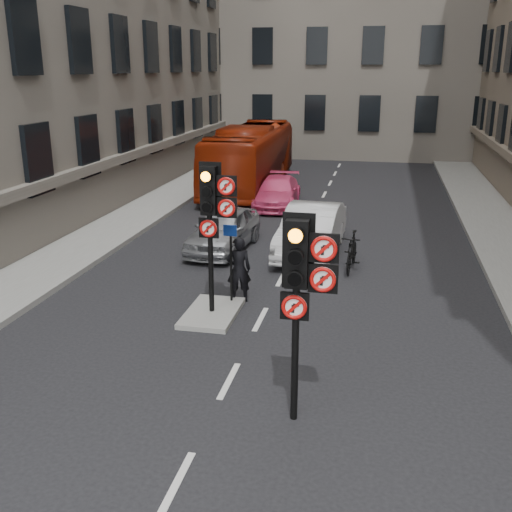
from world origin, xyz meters
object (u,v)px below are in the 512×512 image
at_px(car_silver, 224,229).
at_px(bus_red, 251,157).
at_px(signal_far, 213,206).
at_px(motorcycle, 352,251).
at_px(info_sign, 231,252).
at_px(motorcyclist, 239,270).
at_px(signal_near, 302,276).
at_px(car_pink, 277,192).
at_px(car_white, 311,230).

xyz_separation_m(car_silver, bus_red, (-1.42, 10.54, 0.84)).
relative_size(signal_far, car_silver, 0.88).
xyz_separation_m(bus_red, motorcycle, (5.64, -11.74, -0.97)).
xyz_separation_m(motorcycle, info_sign, (-2.79, -3.43, 0.83)).
bearing_deg(info_sign, car_silver, 109.25).
xyz_separation_m(motorcyclist, info_sign, (-0.12, -0.31, 0.54)).
height_order(motorcyclist, info_sign, info_sign).
relative_size(signal_near, car_silver, 0.88).
bearing_deg(info_sign, signal_near, -61.22).
bearing_deg(info_sign, motorcyclist, 70.26).
relative_size(signal_near, motorcycle, 1.91).
relative_size(signal_far, bus_red, 0.32).
height_order(signal_far, car_pink, signal_far).
bearing_deg(car_pink, info_sign, -88.49).
relative_size(signal_far, car_pink, 0.84).
distance_m(car_white, car_pink, 6.93).
bearing_deg(motorcycle, car_pink, 119.08).
xyz_separation_m(car_silver, motorcycle, (4.22, -1.19, -0.13)).
relative_size(car_white, car_pink, 1.10).
relative_size(signal_far, car_white, 0.76).
distance_m(car_silver, car_white, 2.86).
distance_m(bus_red, motorcycle, 13.06).
height_order(bus_red, info_sign, bus_red).
bearing_deg(car_pink, signal_near, -81.40).
bearing_deg(signal_near, motorcyclist, 114.14).
xyz_separation_m(car_pink, bus_red, (-2.01, 3.79, 0.91)).
xyz_separation_m(signal_near, motorcyclist, (-2.26, 5.05, -1.73)).
bearing_deg(motorcyclist, car_silver, -90.24).
bearing_deg(motorcycle, info_sign, -124.63).
xyz_separation_m(bus_red, info_sign, (2.85, -15.17, -0.14)).
bearing_deg(bus_red, motorcycle, -65.20).
relative_size(car_silver, motorcycle, 2.17).
distance_m(car_white, bus_red, 11.22).
bearing_deg(signal_near, signal_far, 123.02).
bearing_deg(bus_red, car_silver, -83.19).
relative_size(car_pink, motorcycle, 2.29).
xyz_separation_m(bus_red, motorcyclist, (2.98, -14.86, -0.68)).
height_order(car_silver, bus_red, bus_red).
relative_size(bus_red, motorcycle, 5.89).
bearing_deg(bus_red, car_white, -68.43).
relative_size(motorcycle, motorcyclist, 1.10).
distance_m(car_white, info_sign, 5.06).
xyz_separation_m(car_silver, car_white, (2.85, 0.20, 0.08)).
bearing_deg(motorcyclist, info_sign, 48.15).
height_order(car_white, motorcyclist, motorcyclist).
relative_size(car_pink, motorcyclist, 2.51).
height_order(bus_red, motorcyclist, bus_red).
height_order(signal_near, car_pink, signal_near).
height_order(motorcycle, motorcyclist, motorcyclist).
distance_m(car_pink, info_sign, 11.43).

